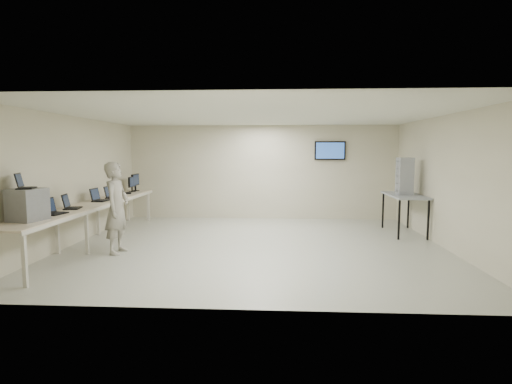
# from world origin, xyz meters

# --- Properties ---
(room) EXTENTS (8.01, 7.01, 2.81)m
(room) POSITION_xyz_m (0.03, 0.06, 1.41)
(room) COLOR beige
(room) RESTS_ON ground
(workbench) EXTENTS (0.76, 6.00, 0.90)m
(workbench) POSITION_xyz_m (-3.59, 0.00, 0.83)
(workbench) COLOR beige
(workbench) RESTS_ON ground
(equipment_box) EXTENTS (0.54, 0.59, 0.53)m
(equipment_box) POSITION_xyz_m (-3.65, -2.16, 1.17)
(equipment_box) COLOR slate
(equipment_box) RESTS_ON workbench
(laptop_on_box) EXTENTS (0.36, 0.39, 0.26)m
(laptop_on_box) POSITION_xyz_m (-3.70, -2.16, 1.50)
(laptop_on_box) COLOR black
(laptop_on_box) RESTS_ON equipment_box
(laptop_0) EXTENTS (0.38, 0.43, 0.30)m
(laptop_0) POSITION_xyz_m (-3.62, -1.51, 0.98)
(laptop_0) COLOR black
(laptop_0) RESTS_ON workbench
(laptop_1) EXTENTS (0.38, 0.42, 0.29)m
(laptop_1) POSITION_xyz_m (-3.66, -0.82, 0.98)
(laptop_1) COLOR black
(laptop_1) RESTS_ON workbench
(laptop_2) EXTENTS (0.34, 0.40, 0.30)m
(laptop_2) POSITION_xyz_m (-3.62, 0.36, 0.98)
(laptop_2) COLOR black
(laptop_2) RESTS_ON workbench
(laptop_3) EXTENTS (0.34, 0.40, 0.29)m
(laptop_3) POSITION_xyz_m (-3.61, 0.99, 0.97)
(laptop_3) COLOR black
(laptop_3) RESTS_ON workbench
(laptop_4) EXTENTS (0.39, 0.42, 0.28)m
(laptop_4) POSITION_xyz_m (-3.66, 2.00, 0.97)
(laptop_4) COLOR black
(laptop_4) RESTS_ON workbench
(monitor_near) EXTENTS (0.19, 0.43, 0.43)m
(monitor_near) POSITION_xyz_m (-3.60, 2.41, 1.16)
(monitor_near) COLOR black
(monitor_near) RESTS_ON workbench
(monitor_far) EXTENTS (0.22, 0.49, 0.49)m
(monitor_far) POSITION_xyz_m (-3.60, 2.67, 1.19)
(monitor_far) COLOR black
(monitor_far) RESTS_ON workbench
(soldier) EXTENTS (0.47, 0.69, 1.83)m
(soldier) POSITION_xyz_m (-2.73, -0.77, 0.92)
(soldier) COLOR gray
(soldier) RESTS_ON ground
(side_table) EXTENTS (0.76, 1.63, 0.98)m
(side_table) POSITION_xyz_m (3.60, 1.48, 0.91)
(side_table) COLOR gray
(side_table) RESTS_ON ground
(storage_bins) EXTENTS (0.34, 0.38, 0.91)m
(storage_bins) POSITION_xyz_m (3.58, 1.48, 1.43)
(storage_bins) COLOR #9CA1AB
(storage_bins) RESTS_ON side_table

